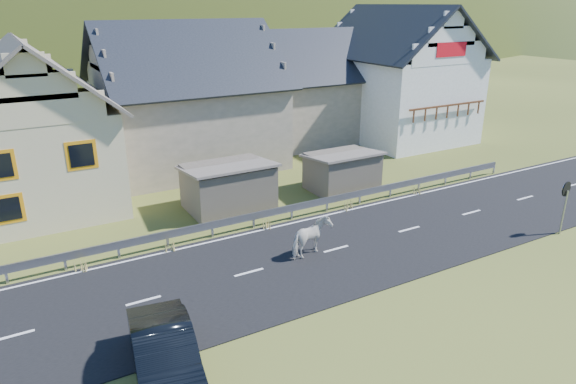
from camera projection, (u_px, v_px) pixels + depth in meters
ground at (336, 250)px, 21.31m from camera, size 160.00×160.00×0.00m
road at (336, 249)px, 21.30m from camera, size 60.00×7.00×0.04m
lane_markings at (336, 249)px, 21.29m from camera, size 60.00×6.60×0.01m
guardrail at (292, 208)px, 24.11m from camera, size 28.10×0.09×0.75m
shed_left at (228, 187)px, 25.30m from camera, size 4.30×3.30×2.40m
shed_right at (342, 172)px, 27.94m from camera, size 3.80×2.90×2.20m
house_cream at (29, 118)px, 24.95m from camera, size 7.80×9.80×8.30m
house_stone_a at (186, 90)px, 31.47m from camera, size 10.80×9.80×8.90m
house_stone_b at (307, 81)px, 37.88m from camera, size 9.80×8.80×8.10m
house_white at (398, 69)px, 37.92m from camera, size 8.80×10.80×9.70m
mountain at (50, 94)px, 177.38m from camera, size 440.00×280.00×260.00m
horse at (311, 238)px, 20.53m from camera, size 1.35×1.98×1.53m
car at (165, 357)px, 13.68m from camera, size 2.25×4.79×1.52m
traffic_mirror at (565, 196)px, 22.23m from camera, size 0.68×0.22×2.43m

